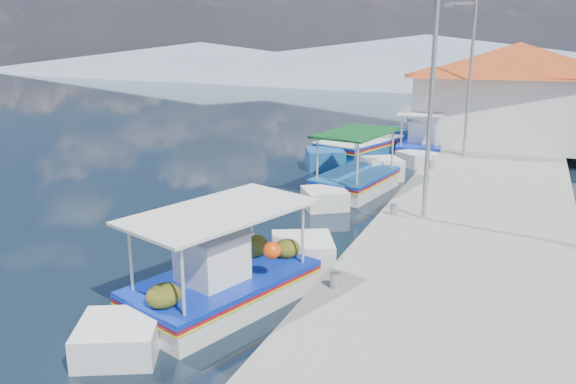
% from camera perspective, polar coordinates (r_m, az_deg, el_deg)
% --- Properties ---
extents(ground, '(160.00, 160.00, 0.00)m').
position_cam_1_polar(ground, '(15.43, -5.29, -4.45)').
color(ground, black).
rests_on(ground, ground).
extents(quay, '(5.00, 44.00, 0.50)m').
position_cam_1_polar(quay, '(19.43, 19.09, -0.30)').
color(quay, gray).
rests_on(quay, ground).
extents(bollards, '(0.20, 17.20, 0.30)m').
position_cam_1_polar(bollards, '(18.84, 12.66, 0.97)').
color(bollards, '#A5A8AD').
rests_on(bollards, quay).
extents(main_caique, '(3.31, 6.37, 2.21)m').
position_cam_1_polar(main_caique, '(11.63, -6.40, -9.08)').
color(main_caique, white).
rests_on(main_caique, ground).
extents(caique_green_canopy, '(2.50, 6.12, 2.32)m').
position_cam_1_polar(caique_green_canopy, '(19.78, 6.74, 1.01)').
color(caique_green_canopy, white).
rests_on(caique_green_canopy, ground).
extents(caique_blue_hull, '(3.45, 6.89, 1.28)m').
position_cam_1_polar(caique_blue_hull, '(25.31, 7.08, 4.17)').
color(caique_blue_hull, '#185293').
rests_on(caique_blue_hull, ground).
extents(caique_far, '(2.34, 6.27, 2.21)m').
position_cam_1_polar(caique_far, '(26.38, 12.97, 4.49)').
color(caique_far, white).
rests_on(caique_far, ground).
extents(harbor_building, '(10.49, 10.49, 4.40)m').
position_cam_1_polar(harbor_building, '(27.87, 21.64, 9.29)').
color(harbor_building, white).
rests_on(harbor_building, quay).
extents(lamp_post_near, '(1.21, 0.14, 6.00)m').
position_cam_1_polar(lamp_post_near, '(15.02, 13.73, 9.72)').
color(lamp_post_near, '#A5A8AD').
rests_on(lamp_post_near, quay).
extents(lamp_post_far, '(1.21, 0.14, 6.00)m').
position_cam_1_polar(lamp_post_far, '(23.92, 17.44, 11.42)').
color(lamp_post_far, '#A5A8AD').
rests_on(lamp_post_far, quay).
extents(mountain_ridge, '(171.40, 96.00, 5.50)m').
position_cam_1_polar(mountain_ridge, '(68.83, 23.12, 11.55)').
color(mountain_ridge, gray).
rests_on(mountain_ridge, ground).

